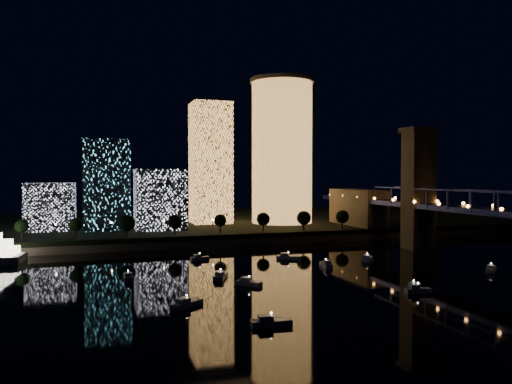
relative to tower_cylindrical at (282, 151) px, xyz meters
The scene contains 10 objects.
ground 134.93m from the tower_cylindrical, 104.79° to the right, with size 520.00×520.00×0.00m, color black.
far_bank 63.66m from the tower_cylindrical, 131.85° to the left, with size 420.00×160.00×5.00m, color black.
seawall 67.36m from the tower_cylindrical, 128.12° to the right, with size 420.00×6.00×3.00m, color #6B5E4C.
tower_cylindrical is the anchor object (origin of this frame).
tower_rectangular 38.54m from the tower_cylindrical, 163.68° to the left, with size 20.01×20.01×63.68m, color #FFA951.
midrise_blocks 106.71m from the tower_cylindrical, behind, with size 106.30×34.35×41.95m.
truss_bridge 127.05m from the tower_cylindrical, 74.88° to the right, with size 13.00×266.00×50.00m.
motorboats 127.44m from the tower_cylindrical, 109.03° to the right, with size 115.00×84.27×2.78m.
esplanade_trees 77.42m from the tower_cylindrical, 149.52° to the right, with size 166.51×6.98×8.99m.
street_lamps 80.53m from the tower_cylindrical, 156.07° to the right, with size 132.70×0.70×5.65m.
Camera 1 is at (-62.77, -125.27, 30.67)m, focal length 35.00 mm.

